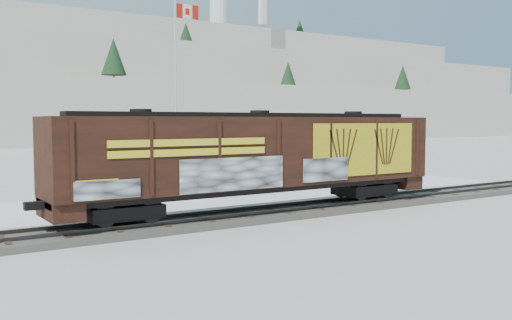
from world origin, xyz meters
TOP-DOWN VIEW (x-y plane):
  - ground at (0.00, 0.00)m, footprint 500.00×500.00m
  - rail_track at (0.00, 0.00)m, footprint 50.00×3.40m
  - parking_strip at (0.00, 7.50)m, footprint 40.00×8.00m
  - hopper_railcar at (-2.79, -0.01)m, footprint 19.48×3.06m
  - flagpole at (0.14, 14.95)m, footprint 2.30×0.90m
  - car_silver at (-7.79, 6.37)m, footprint 5.00×2.91m
  - car_white at (-3.53, 8.31)m, footprint 4.66×3.27m
  - car_dark at (1.81, 7.89)m, footprint 5.10×2.36m

SIDE VIEW (x-z plane):
  - ground at x=0.00m, z-range 0.00..0.00m
  - parking_strip at x=0.00m, z-range 0.00..0.03m
  - rail_track at x=0.00m, z-range -0.07..0.36m
  - car_dark at x=1.81m, z-range 0.03..1.47m
  - car_white at x=-3.53m, z-range 0.03..1.49m
  - car_silver at x=-7.79m, z-range 0.03..1.63m
  - hopper_railcar at x=-2.79m, z-range 0.70..5.17m
  - flagpole at x=0.14m, z-range -1.58..11.37m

